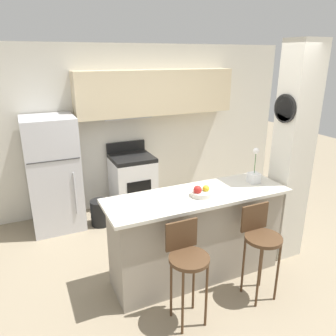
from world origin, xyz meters
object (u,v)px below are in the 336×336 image
orchid_vase (254,173)px  refrigerator (54,174)px  bar_stool_right (261,239)px  bar_stool_left (187,259)px  stove_range (133,183)px  fruit_bowl (201,192)px  trash_bin (100,213)px

orchid_vase → refrigerator: bearing=138.2°
bar_stool_right → bar_stool_left: bearing=180.0°
stove_range → fruit_bowl: size_ratio=4.69×
stove_range → bar_stool_left: size_ratio=1.09×
bar_stool_right → orchid_vase: 0.80m
refrigerator → bar_stool_right: refrigerator is taller
trash_bin → bar_stool_left: bearing=-82.0°
orchid_vase → fruit_bowl: (-0.74, -0.08, -0.08)m
refrigerator → bar_stool_left: (0.87, -2.38, -0.15)m
refrigerator → orchid_vase: bearing=-41.8°
orchid_vase → fruit_bowl: orchid_vase is taller
fruit_bowl → bar_stool_right: bearing=-50.6°
orchid_vase → fruit_bowl: 0.74m
orchid_vase → trash_bin: size_ratio=1.09×
orchid_vase → trash_bin: orchid_vase is taller
bar_stool_left → orchid_vase: size_ratio=2.37×
fruit_bowl → bar_stool_left: bearing=-130.0°
refrigerator → bar_stool_left: bearing=-70.0°
bar_stool_right → trash_bin: size_ratio=2.58×
bar_stool_right → orchid_vase: bearing=60.1°
refrigerator → stove_range: refrigerator is taller
stove_range → trash_bin: stove_range is taller
refrigerator → orchid_vase: refrigerator is taller
trash_bin → refrigerator: bearing=157.6°
bar_stool_left → orchid_vase: bearing=26.5°
fruit_bowl → refrigerator: bearing=124.2°
bar_stool_left → fruit_bowl: bearing=50.0°
refrigerator → bar_stool_right: (1.69, -2.38, -0.15)m
refrigerator → fruit_bowl: bearing=-55.8°
bar_stool_left → bar_stool_right: bearing=0.0°
fruit_bowl → trash_bin: fruit_bowl is taller
fruit_bowl → trash_bin: (-0.72, 1.65, -0.84)m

